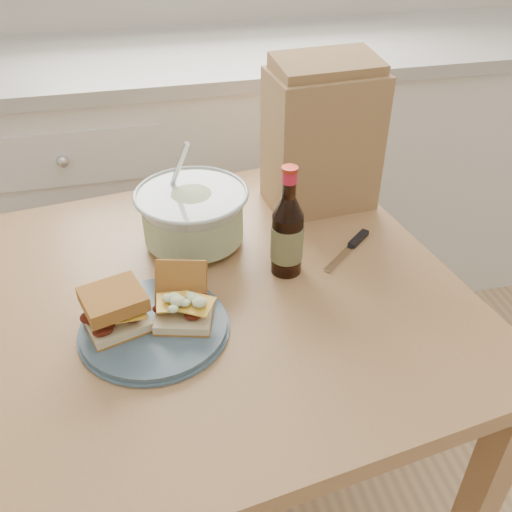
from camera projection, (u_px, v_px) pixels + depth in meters
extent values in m
cube|color=white|center=(223.00, 184.00, 2.10)|extent=(2.40, 0.60, 0.90)
cube|color=beige|center=(218.00, 54.00, 1.82)|extent=(2.50, 0.64, 0.04)
cube|color=#AA7D50|center=(226.00, 295.00, 1.14)|extent=(1.02, 1.02, 0.04)
cube|color=#AA7D50|center=(477.00, 506.00, 1.18)|extent=(0.07, 0.07, 0.71)
cube|color=#AA7D50|center=(44.00, 346.00, 1.55)|extent=(0.07, 0.07, 0.71)
cube|color=#AA7D50|center=(310.00, 281.00, 1.78)|extent=(0.07, 0.07, 0.71)
cylinder|color=#455E70|center=(154.00, 327.00, 1.03)|extent=(0.26, 0.26, 0.02)
cube|color=beige|center=(117.00, 322.00, 1.01)|extent=(0.13, 0.12, 0.02)
cube|color=gold|center=(115.00, 308.00, 0.99)|extent=(0.08, 0.08, 0.00)
cube|color=#AD722E|center=(113.00, 299.00, 0.98)|extent=(0.13, 0.12, 0.03)
cube|color=beige|center=(184.00, 316.00, 1.02)|extent=(0.12, 0.11, 0.02)
cube|color=gold|center=(183.00, 303.00, 1.01)|extent=(0.07, 0.07, 0.00)
cube|color=#AD722E|center=(181.00, 283.00, 1.05)|extent=(0.11, 0.09, 0.08)
cone|color=silver|center=(193.00, 218.00, 1.22)|extent=(0.23, 0.23, 0.12)
cylinder|color=beige|center=(193.00, 221.00, 1.23)|extent=(0.21, 0.21, 0.08)
torus|color=silver|center=(191.00, 194.00, 1.19)|extent=(0.24, 0.24, 0.01)
cylinder|color=silver|center=(177.00, 171.00, 1.19)|extent=(0.06, 0.09, 0.16)
cylinder|color=black|center=(287.00, 244.00, 1.14)|extent=(0.06, 0.06, 0.13)
cone|color=black|center=(288.00, 207.00, 1.09)|extent=(0.06, 0.06, 0.04)
cylinder|color=black|center=(289.00, 184.00, 1.06)|extent=(0.03, 0.03, 0.06)
cylinder|color=red|center=(290.00, 177.00, 1.05)|extent=(0.03, 0.03, 0.02)
cylinder|color=#A42D1E|center=(290.00, 169.00, 1.04)|extent=(0.03, 0.03, 0.01)
cylinder|color=#2F391C|center=(287.00, 242.00, 1.14)|extent=(0.07, 0.07, 0.08)
cube|color=silver|center=(341.00, 257.00, 1.21)|extent=(0.10, 0.09, 0.00)
cube|color=black|center=(358.00, 239.00, 1.26)|extent=(0.06, 0.06, 0.01)
cube|color=#9D744C|center=(322.00, 141.00, 1.31)|extent=(0.26, 0.18, 0.32)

